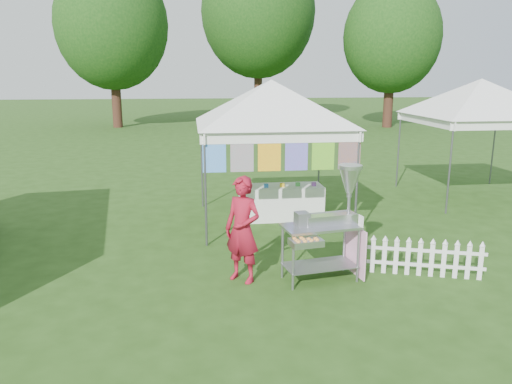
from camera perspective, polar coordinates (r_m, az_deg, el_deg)
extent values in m
plane|color=#244413|center=(7.62, 5.81, -10.80)|extent=(120.00, 120.00, 0.00)
cylinder|color=#59595E|center=(9.08, -5.79, 0.17)|extent=(0.04, 0.04, 2.10)
cylinder|color=#59595E|center=(9.58, 11.44, 0.67)|extent=(0.04, 0.04, 2.10)
cylinder|color=#59595E|center=(11.87, -6.20, 3.27)|extent=(0.04, 0.04, 2.10)
cylinder|color=#59595E|center=(12.25, 7.22, 3.56)|extent=(0.04, 0.04, 2.10)
cube|color=white|center=(9.06, 3.13, 6.30)|extent=(3.00, 0.03, 0.22)
cube|color=white|center=(11.85, 0.62, 7.97)|extent=(3.00, 0.03, 0.22)
pyramid|color=white|center=(10.39, 1.75, 12.74)|extent=(4.24, 4.24, 0.90)
cylinder|color=#59595E|center=(9.05, 3.13, 6.80)|extent=(3.00, 0.03, 0.03)
cube|color=blue|center=(8.96, -4.81, 4.44)|extent=(0.42, 0.01, 0.70)
cube|color=#30B69C|center=(8.99, -1.61, 4.52)|extent=(0.42, 0.01, 0.70)
cube|color=#E85119|center=(9.06, 1.55, 4.58)|extent=(0.42, 0.01, 0.70)
cube|color=purple|center=(9.15, 4.65, 4.63)|extent=(0.42, 0.01, 0.70)
cube|color=#19981B|center=(9.26, 7.69, 4.66)|extent=(0.42, 0.01, 0.70)
cube|color=orange|center=(9.40, 10.64, 4.68)|extent=(0.42, 0.01, 0.70)
cylinder|color=#59595E|center=(12.00, 21.26, 2.54)|extent=(0.04, 0.04, 2.10)
cylinder|color=#59595E|center=(14.52, 15.98, 4.67)|extent=(0.04, 0.04, 2.10)
cylinder|color=#59595E|center=(15.85, 25.49, 4.58)|extent=(0.04, 0.04, 2.10)
cube|color=white|center=(15.03, 21.24, 8.22)|extent=(3.00, 0.03, 0.22)
pyramid|color=white|center=(13.76, 24.43, 11.73)|extent=(4.24, 4.24, 0.90)
cylinder|color=#321B12|center=(31.09, -15.70, 10.77)|extent=(0.56, 0.56, 3.96)
ellipsoid|color=#2B5718|center=(31.19, -16.16, 17.87)|extent=(6.40, 6.40, 7.36)
cylinder|color=#321B12|center=(35.08, 0.25, 12.20)|extent=(0.56, 0.56, 4.84)
ellipsoid|color=#2B5718|center=(35.30, 0.26, 19.90)|extent=(7.60, 7.60, 8.74)
cylinder|color=#321B12|center=(31.06, 14.91, 10.40)|extent=(0.56, 0.56, 3.52)
ellipsoid|color=#2B5718|center=(31.10, 15.30, 16.74)|extent=(5.60, 5.60, 6.44)
cylinder|color=gray|center=(7.36, 4.28, -8.02)|extent=(0.04, 0.04, 0.86)
cylinder|color=gray|center=(7.77, 11.59, -7.08)|extent=(0.04, 0.04, 0.86)
cylinder|color=gray|center=(7.78, 3.03, -6.81)|extent=(0.04, 0.04, 0.86)
cylinder|color=gray|center=(8.17, 10.03, -6.00)|extent=(0.04, 0.04, 0.86)
cube|color=gray|center=(7.82, 7.27, -8.29)|extent=(1.17, 0.71, 0.01)
cube|color=#B7B7BC|center=(7.62, 7.41, -3.92)|extent=(1.23, 0.75, 0.04)
cube|color=#B7B7BC|center=(7.70, 8.46, -3.06)|extent=(0.84, 0.37, 0.14)
cube|color=gray|center=(7.51, 5.28, -3.11)|extent=(0.22, 0.24, 0.21)
cylinder|color=gray|center=(7.74, 10.60, -0.44)|extent=(0.05, 0.05, 0.86)
cone|color=#B7B7BC|center=(7.69, 10.68, 1.29)|extent=(0.40, 0.40, 0.38)
cylinder|color=#B7B7BC|center=(7.65, 10.75, 2.84)|extent=(0.42, 0.42, 0.06)
cube|color=#B7B7BC|center=(7.18, 5.74, -5.75)|extent=(0.50, 0.36, 0.10)
cube|color=#EC9FC9|center=(8.00, 11.18, -6.48)|extent=(0.13, 0.71, 0.78)
cube|color=white|center=(7.58, 11.91, -3.28)|extent=(0.04, 0.13, 0.17)
imported|color=maroon|center=(7.55, -1.54, -4.32)|extent=(0.71, 0.68, 1.64)
cube|color=white|center=(8.24, 13.19, -7.10)|extent=(0.07, 0.04, 0.56)
cube|color=white|center=(8.25, 14.45, -7.15)|extent=(0.07, 0.04, 0.56)
cube|color=white|center=(8.26, 15.70, -7.19)|extent=(0.07, 0.04, 0.56)
cube|color=white|center=(8.28, 16.95, -7.23)|extent=(0.07, 0.04, 0.56)
cube|color=white|center=(8.30, 18.20, -7.27)|extent=(0.07, 0.04, 0.56)
cube|color=white|center=(8.33, 19.43, -7.30)|extent=(0.07, 0.04, 0.56)
cube|color=white|center=(8.36, 20.66, -7.33)|extent=(0.07, 0.04, 0.56)
cube|color=white|center=(8.39, 21.88, -7.35)|extent=(0.07, 0.04, 0.56)
cube|color=white|center=(8.43, 23.09, -7.37)|extent=(0.07, 0.04, 0.56)
cube|color=white|center=(8.47, 24.29, -7.39)|extent=(0.07, 0.04, 0.56)
cube|color=white|center=(8.35, 18.76, -7.93)|extent=(1.72, 0.59, 0.05)
cube|color=white|center=(8.27, 18.89, -6.37)|extent=(1.72, 0.59, 0.05)
cube|color=white|center=(10.95, 2.87, -1.16)|extent=(1.80, 0.70, 0.74)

